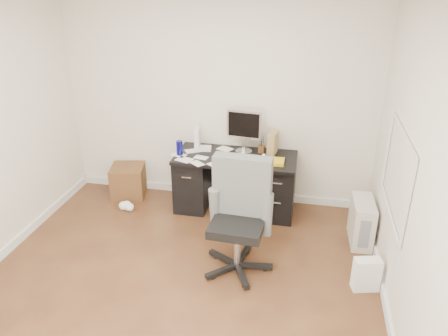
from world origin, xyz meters
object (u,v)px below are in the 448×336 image
at_px(desk, 235,181).
at_px(office_chair, 238,220).
at_px(keyboard, 232,157).
at_px(lcd_monitor, 244,131).
at_px(pc_tower, 362,222).
at_px(wicker_basket, 128,181).

bearing_deg(desk, office_chair, -78.89).
height_order(desk, keyboard, keyboard).
bearing_deg(lcd_monitor, desk, -111.12).
height_order(desk, office_chair, office_chair).
xyz_separation_m(keyboard, pc_tower, (1.57, -0.38, -0.51)).
height_order(lcd_monitor, keyboard, lcd_monitor).
bearing_deg(desk, keyboard, -117.40).
xyz_separation_m(office_chair, wicker_basket, (-1.75, 1.32, -0.38)).
xyz_separation_m(pc_tower, wicker_basket, (-3.04, 0.53, -0.04)).
relative_size(desk, lcd_monitor, 2.68).
relative_size(desk, office_chair, 1.25).
height_order(keyboard, wicker_basket, keyboard).
relative_size(office_chair, wicker_basket, 2.79).
xyz_separation_m(desk, office_chair, (0.24, -1.24, 0.20)).
bearing_deg(wicker_basket, keyboard, -5.92).
bearing_deg(keyboard, office_chair, -80.87).
xyz_separation_m(desk, wicker_basket, (-1.50, 0.08, -0.18)).
distance_m(lcd_monitor, wicker_basket, 1.78).
height_order(keyboard, pc_tower, keyboard).
bearing_deg(wicker_basket, desk, -3.18).
xyz_separation_m(desk, lcd_monitor, (0.08, 0.15, 0.63)).
distance_m(keyboard, pc_tower, 1.69).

